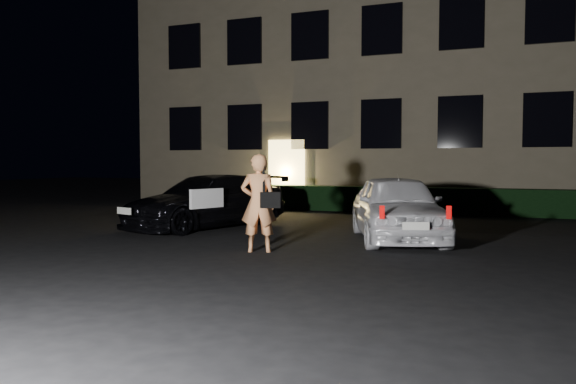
% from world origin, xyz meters
% --- Properties ---
extents(ground, '(80.00, 80.00, 0.00)m').
position_xyz_m(ground, '(0.00, 0.00, 0.00)').
color(ground, black).
rests_on(ground, ground).
extents(building, '(20.00, 8.11, 12.00)m').
position_xyz_m(building, '(-0.00, 14.99, 6.00)').
color(building, '#665D49').
rests_on(building, ground).
extents(hedge, '(15.00, 0.70, 0.85)m').
position_xyz_m(hedge, '(0.00, 10.50, 0.42)').
color(hedge, black).
rests_on(hedge, ground).
extents(sedan, '(3.36, 5.03, 1.35)m').
position_xyz_m(sedan, '(-3.12, 4.35, 0.68)').
color(sedan, black).
rests_on(sedan, ground).
extents(hatch, '(3.02, 4.54, 1.44)m').
position_xyz_m(hatch, '(1.87, 3.81, 0.72)').
color(hatch, white).
rests_on(hatch, ground).
extents(man, '(0.85, 0.65, 1.84)m').
position_xyz_m(man, '(-0.24, 1.28, 0.92)').
color(man, '#ED985B').
rests_on(man, ground).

